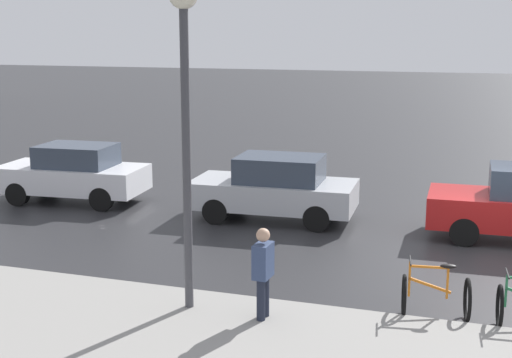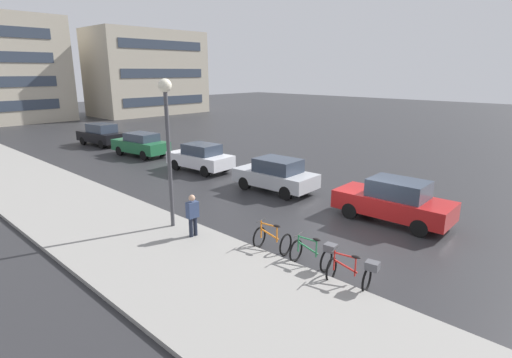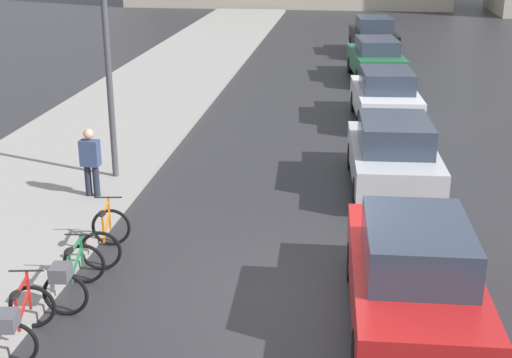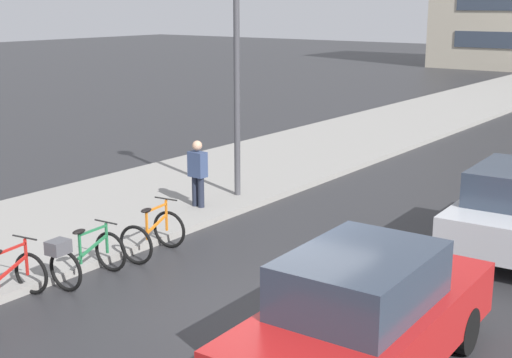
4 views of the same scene
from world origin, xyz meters
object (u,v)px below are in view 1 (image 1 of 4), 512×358
(bicycle_third, at_px, (435,296))
(pedestrian, at_px, (263,272))
(car_white, at_px, (74,173))
(streetlamp, at_px, (185,83))
(car_silver, at_px, (275,188))

(bicycle_third, distance_m, pedestrian, 2.90)
(car_white, height_order, streetlamp, streetlamp)
(car_silver, xyz_separation_m, car_white, (0.06, 5.84, -0.01))
(bicycle_third, bearing_deg, car_silver, 39.64)
(bicycle_third, xyz_separation_m, car_white, (5.30, 10.18, 0.40))
(streetlamp, bearing_deg, car_white, 44.41)
(car_white, relative_size, pedestrian, 2.53)
(car_white, height_order, pedestrian, pedestrian)
(bicycle_third, relative_size, car_white, 0.28)
(bicycle_third, bearing_deg, streetlamp, 105.72)
(car_silver, bearing_deg, streetlamp, -176.14)
(pedestrian, bearing_deg, car_silver, 15.21)
(pedestrian, relative_size, streetlamp, 0.30)
(bicycle_third, relative_size, pedestrian, 0.72)
(bicycle_third, distance_m, streetlamp, 5.33)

